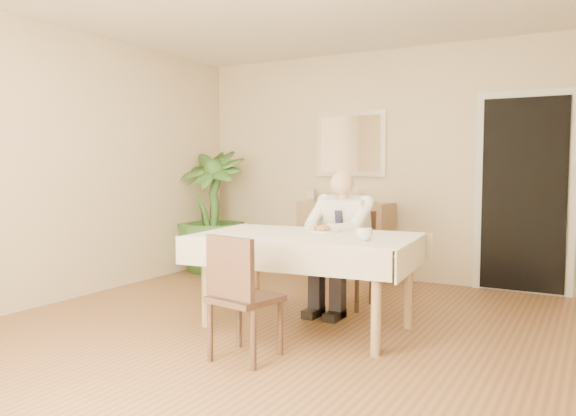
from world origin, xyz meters
The scene contains 17 objects.
room centered at (0.00, 0.00, 1.30)m, with size 5.00×5.02×2.60m.
doorway centered at (1.55, 2.46, 1.00)m, with size 0.96×0.07×2.10m.
mirror centered at (-0.35, 2.47, 1.55)m, with size 0.86×0.04×0.76m.
dining_table centered at (0.21, 0.29, 0.67)m, with size 1.80×1.17×0.75m.
chair_far centered at (0.21, 1.17, 0.49)m, with size 0.43×0.43×0.87m.
chair_near centered at (0.17, -0.62, 0.47)m, with size 0.46×0.47×0.84m.
seated_man centered at (0.21, 0.88, 0.69)m, with size 0.48×0.72×1.24m.
plate centered at (0.25, 0.52, 0.76)m, with size 0.26×0.26×0.02m, color white.
food centered at (0.25, 0.52, 0.78)m, with size 0.14×0.14×0.06m, color brown.
knife centered at (0.29, 0.46, 0.78)m, with size 0.01×0.01×0.13m, color silver.
fork centered at (0.21, 0.46, 0.78)m, with size 0.01×0.01×0.13m, color silver.
coffee_mug centered at (0.75, 0.15, 0.80)m, with size 0.12×0.12×0.09m, color white.
sideboard centered at (-0.35, 2.32, 0.44)m, with size 1.10×0.37×0.88m, color olive.
photo_frame_left centered at (-0.83, 2.40, 0.95)m, with size 0.10×0.02×0.14m, color silver.
photo_frame_center centered at (-0.50, 2.33, 0.95)m, with size 0.10×0.02×0.14m, color silver.
photo_frame_right centered at (-0.22, 2.34, 0.95)m, with size 0.10×0.02×0.14m, color silver.
potted_palm centered at (-1.93, 1.88, 0.74)m, with size 0.83×0.83×1.48m, color #2E5920.
Camera 1 is at (2.23, -3.64, 1.29)m, focal length 35.00 mm.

